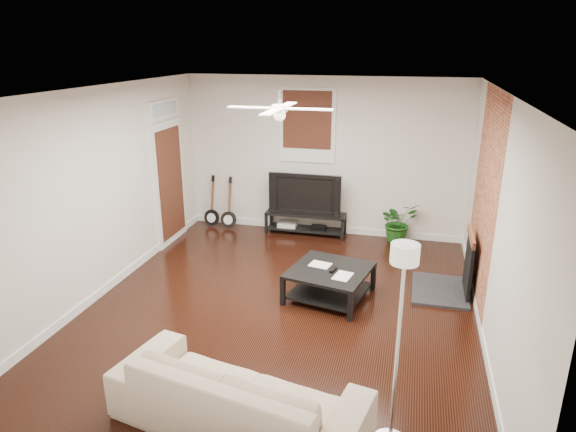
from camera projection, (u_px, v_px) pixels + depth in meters
name	position (u px, v px, depth m)	size (l,w,h in m)	color
room	(280.00, 207.00, 6.27)	(5.01, 6.01, 2.81)	black
brick_accent	(485.00, 198.00, 6.61)	(0.02, 2.20, 2.80)	brown
fireplace	(454.00, 262.00, 6.98)	(0.80, 1.10, 0.92)	black
window_back	(307.00, 126.00, 8.89)	(1.00, 0.06, 1.30)	#3A1810
door_left	(169.00, 172.00, 8.63)	(0.08, 1.00, 2.50)	white
tv_stand	(306.00, 223.00, 9.27)	(1.45, 0.39, 0.41)	black
tv	(306.00, 193.00, 9.10)	(1.30, 0.17, 0.75)	black
coffee_table	(329.00, 283.00, 6.93)	(1.01, 1.01, 0.42)	black
sofa	(238.00, 394.00, 4.54)	(2.31, 0.90, 0.67)	tan
floor_lamp	(397.00, 351.00, 4.13)	(0.31, 0.31, 1.89)	silver
potted_plant	(398.00, 222.00, 8.88)	(0.64, 0.55, 0.71)	#1A5117
guitar_left	(211.00, 202.00, 9.57)	(0.30, 0.21, 0.97)	black
guitar_right	(228.00, 204.00, 9.46)	(0.30, 0.21, 0.97)	black
ceiling_fan	(280.00, 108.00, 5.88)	(1.24, 1.24, 0.32)	white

